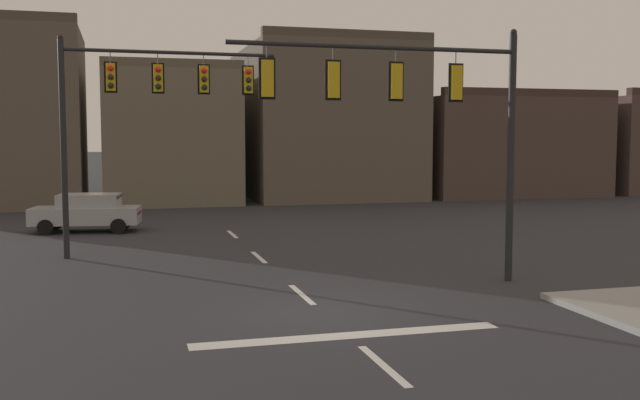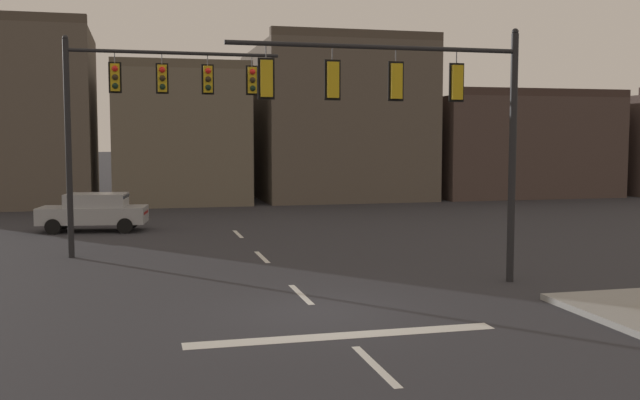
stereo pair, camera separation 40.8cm
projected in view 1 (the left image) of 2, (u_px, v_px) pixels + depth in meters
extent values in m
plane|color=#2B2B30|center=(323.00, 313.00, 16.59)|extent=(400.00, 400.00, 0.00)
cube|color=silver|center=(349.00, 335.00, 14.67)|extent=(6.40, 0.50, 0.01)
cube|color=silver|center=(383.00, 365.00, 12.74)|extent=(0.16, 2.40, 0.01)
cube|color=silver|center=(302.00, 294.00, 18.51)|extent=(0.16, 2.40, 0.01)
cube|color=silver|center=(259.00, 257.00, 24.28)|extent=(0.16, 2.40, 0.01)
cube|color=silver|center=(232.00, 234.00, 30.05)|extent=(0.16, 2.40, 0.01)
cylinder|color=black|center=(511.00, 159.00, 20.02)|extent=(0.20, 0.20, 6.75)
cylinder|color=black|center=(377.00, 47.00, 18.72)|extent=(7.82, 0.18, 0.12)
sphere|color=black|center=(514.00, 32.00, 19.73)|extent=(0.18, 0.18, 0.18)
cylinder|color=#56565B|center=(456.00, 59.00, 19.34)|extent=(0.03, 0.03, 0.35)
cube|color=gold|center=(455.00, 83.00, 19.39)|extent=(0.30, 0.24, 0.90)
sphere|color=red|center=(453.00, 73.00, 19.49)|extent=(0.20, 0.20, 0.20)
sphere|color=#2D2314|center=(453.00, 83.00, 19.51)|extent=(0.20, 0.20, 0.20)
sphere|color=black|center=(453.00, 94.00, 19.54)|extent=(0.20, 0.20, 0.20)
cube|color=black|center=(456.00, 83.00, 19.37)|extent=(0.42, 0.03, 1.02)
cylinder|color=#56565B|center=(396.00, 57.00, 18.88)|extent=(0.03, 0.03, 0.35)
cube|color=gold|center=(396.00, 81.00, 18.93)|extent=(0.30, 0.24, 0.90)
sphere|color=red|center=(394.00, 71.00, 19.03)|extent=(0.20, 0.20, 0.20)
sphere|color=#2D2314|center=(394.00, 82.00, 19.06)|extent=(0.20, 0.20, 0.20)
sphere|color=black|center=(394.00, 93.00, 19.08)|extent=(0.20, 0.20, 0.20)
cube|color=black|center=(396.00, 81.00, 18.91)|extent=(0.42, 0.03, 1.02)
cylinder|color=#56565B|center=(333.00, 55.00, 18.42)|extent=(0.03, 0.03, 0.35)
cube|color=gold|center=(333.00, 80.00, 18.48)|extent=(0.30, 0.24, 0.90)
sphere|color=red|center=(331.00, 69.00, 18.58)|extent=(0.20, 0.20, 0.20)
sphere|color=#2D2314|center=(331.00, 80.00, 18.60)|extent=(0.20, 0.20, 0.20)
sphere|color=black|center=(331.00, 92.00, 18.63)|extent=(0.20, 0.20, 0.20)
cube|color=black|center=(333.00, 80.00, 18.46)|extent=(0.42, 0.03, 1.02)
cylinder|color=#56565B|center=(267.00, 53.00, 17.97)|extent=(0.03, 0.03, 0.35)
cube|color=gold|center=(267.00, 79.00, 18.02)|extent=(0.30, 0.24, 0.90)
sphere|color=red|center=(266.00, 68.00, 18.12)|extent=(0.20, 0.20, 0.20)
sphere|color=#2D2314|center=(266.00, 79.00, 18.15)|extent=(0.20, 0.20, 0.20)
sphere|color=black|center=(266.00, 90.00, 18.17)|extent=(0.20, 0.20, 0.20)
cube|color=black|center=(267.00, 79.00, 18.00)|extent=(0.42, 0.03, 1.02)
cylinder|color=black|center=(64.00, 150.00, 23.75)|extent=(0.20, 0.20, 7.14)
cylinder|color=black|center=(171.00, 53.00, 24.45)|extent=(7.01, 0.25, 0.12)
sphere|color=black|center=(60.00, 37.00, 23.44)|extent=(0.18, 0.18, 0.18)
cylinder|color=#56565B|center=(110.00, 58.00, 23.92)|extent=(0.03, 0.03, 0.35)
cube|color=gold|center=(111.00, 77.00, 23.97)|extent=(0.30, 0.25, 0.90)
sphere|color=red|center=(110.00, 68.00, 23.82)|extent=(0.20, 0.20, 0.20)
sphere|color=#2D2314|center=(111.00, 77.00, 23.85)|extent=(0.20, 0.20, 0.20)
sphere|color=black|center=(111.00, 86.00, 23.87)|extent=(0.20, 0.20, 0.20)
cube|color=black|center=(111.00, 77.00, 23.99)|extent=(0.42, 0.04, 1.02)
cylinder|color=#56565B|center=(158.00, 59.00, 24.34)|extent=(0.03, 0.03, 0.35)
cube|color=gold|center=(158.00, 78.00, 24.40)|extent=(0.30, 0.25, 0.90)
sphere|color=red|center=(158.00, 69.00, 24.25)|extent=(0.20, 0.20, 0.20)
sphere|color=#2D2314|center=(158.00, 78.00, 24.27)|extent=(0.20, 0.20, 0.20)
sphere|color=black|center=(158.00, 86.00, 24.30)|extent=(0.20, 0.20, 0.20)
cube|color=black|center=(158.00, 78.00, 24.42)|extent=(0.42, 0.04, 1.02)
cylinder|color=#56565B|center=(204.00, 61.00, 24.77)|extent=(0.03, 0.03, 0.35)
cube|color=gold|center=(204.00, 79.00, 24.82)|extent=(0.30, 0.25, 0.90)
sphere|color=red|center=(204.00, 71.00, 24.67)|extent=(0.20, 0.20, 0.20)
sphere|color=#2D2314|center=(204.00, 79.00, 24.70)|extent=(0.20, 0.20, 0.20)
sphere|color=black|center=(204.00, 87.00, 24.72)|extent=(0.20, 0.20, 0.20)
cube|color=black|center=(204.00, 79.00, 24.84)|extent=(0.42, 0.04, 1.02)
cylinder|color=#56565B|center=(248.00, 62.00, 25.19)|extent=(0.03, 0.03, 0.35)
cube|color=gold|center=(248.00, 80.00, 25.25)|extent=(0.30, 0.25, 0.90)
sphere|color=red|center=(249.00, 72.00, 25.10)|extent=(0.20, 0.20, 0.20)
sphere|color=#2D2314|center=(249.00, 80.00, 25.12)|extent=(0.20, 0.20, 0.20)
sphere|color=black|center=(249.00, 88.00, 25.15)|extent=(0.20, 0.20, 0.20)
cube|color=black|center=(248.00, 80.00, 25.27)|extent=(0.42, 0.04, 1.02)
cube|color=#9EA0A5|center=(86.00, 215.00, 30.79)|extent=(4.61, 2.40, 0.70)
cube|color=#9EA0A5|center=(89.00, 200.00, 30.75)|extent=(2.67, 1.93, 0.56)
cube|color=#2D3842|center=(70.00, 201.00, 30.66)|extent=(0.46, 1.54, 0.47)
cube|color=#2D3842|center=(118.00, 201.00, 30.90)|extent=(0.43, 1.54, 0.46)
cylinder|color=black|center=(45.00, 227.00, 29.80)|extent=(0.66, 0.31, 0.64)
cylinder|color=black|center=(55.00, 222.00, 31.48)|extent=(0.66, 0.31, 0.64)
cylinder|color=black|center=(118.00, 226.00, 30.16)|extent=(0.66, 0.31, 0.64)
cylinder|color=black|center=(124.00, 222.00, 31.84)|extent=(0.66, 0.31, 0.64)
sphere|color=silver|center=(28.00, 216.00, 29.95)|extent=(0.16, 0.16, 0.16)
sphere|color=silver|center=(36.00, 213.00, 31.09)|extent=(0.16, 0.16, 0.16)
cube|color=maroon|center=(139.00, 213.00, 31.05)|extent=(0.23, 1.36, 0.12)
cube|color=#665B4C|center=(168.00, 138.00, 47.22)|extent=(7.92, 13.17, 7.87)
cube|color=brown|center=(173.00, 63.00, 40.82)|extent=(7.92, 0.60, 0.50)
cube|color=brown|center=(322.00, 124.00, 49.66)|extent=(10.60, 12.83, 9.85)
cube|color=#493F35|center=(350.00, 34.00, 43.34)|extent=(10.60, 0.60, 0.50)
cube|color=#473833|center=(490.00, 147.00, 52.39)|extent=(12.44, 11.56, 6.60)
cube|color=#3A2B26|center=(532.00, 93.00, 46.82)|extent=(12.44, 0.60, 0.50)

